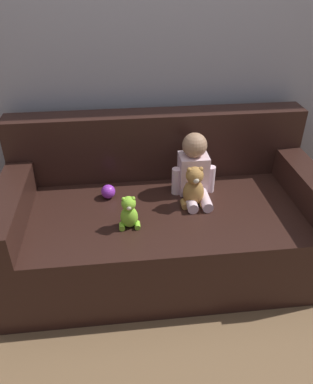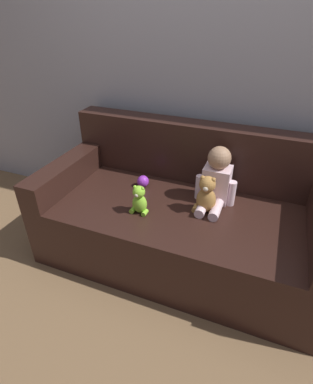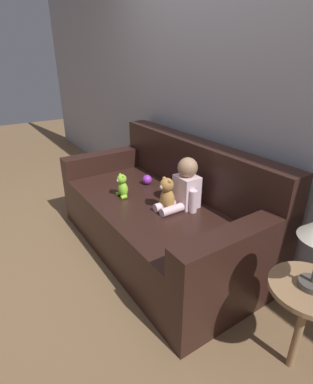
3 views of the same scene
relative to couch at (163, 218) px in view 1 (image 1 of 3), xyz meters
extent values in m
plane|color=brown|center=(0.00, -0.05, -0.31)|extent=(12.00, 12.00, 0.00)
cube|color=#93939E|center=(0.00, 0.49, 0.99)|extent=(8.00, 0.05, 2.60)
cube|color=black|center=(0.00, -0.05, -0.08)|extent=(1.85, 0.92, 0.45)
cube|color=black|center=(0.00, 0.31, 0.36)|extent=(1.85, 0.18, 0.43)
cube|color=black|center=(-0.85, -0.05, 0.23)|extent=(0.16, 0.92, 0.18)
cube|color=black|center=(0.85, -0.05, 0.23)|extent=(0.16, 0.92, 0.18)
cube|color=silver|center=(0.19, 0.08, 0.26)|extent=(0.17, 0.14, 0.24)
sphere|color=#A37A5B|center=(0.19, 0.08, 0.45)|extent=(0.15, 0.15, 0.15)
cylinder|color=silver|center=(0.15, -0.08, 0.17)|extent=(0.06, 0.18, 0.06)
cylinder|color=silver|center=(0.24, -0.08, 0.17)|extent=(0.06, 0.18, 0.06)
cylinder|color=silver|center=(0.09, 0.06, 0.23)|extent=(0.06, 0.06, 0.17)
cylinder|color=silver|center=(0.30, 0.06, 0.23)|extent=(0.06, 0.06, 0.17)
ellipsoid|color=#AD7A3D|center=(0.17, -0.07, 0.22)|extent=(0.12, 0.10, 0.17)
sphere|color=#AD7A3D|center=(0.17, -0.08, 0.34)|extent=(0.10, 0.10, 0.10)
sphere|color=#AD7A3D|center=(0.13, -0.08, 0.38)|extent=(0.03, 0.03, 0.03)
sphere|color=#AD7A3D|center=(0.20, -0.08, 0.38)|extent=(0.03, 0.03, 0.03)
sphere|color=beige|center=(0.17, -0.12, 0.33)|extent=(0.04, 0.04, 0.04)
cylinder|color=#AD7A3D|center=(0.11, -0.09, 0.16)|extent=(0.04, 0.06, 0.04)
cylinder|color=#AD7A3D|center=(0.22, -0.09, 0.16)|extent=(0.04, 0.06, 0.04)
ellipsoid|color=#8CD133|center=(-0.21, -0.24, 0.20)|extent=(0.09, 0.08, 0.13)
sphere|color=#8CD133|center=(-0.21, -0.24, 0.29)|extent=(0.08, 0.08, 0.08)
sphere|color=#8CD133|center=(-0.24, -0.24, 0.32)|extent=(0.02, 0.02, 0.02)
sphere|color=#8CD133|center=(-0.19, -0.24, 0.32)|extent=(0.02, 0.02, 0.02)
sphere|color=beige|center=(-0.21, -0.28, 0.29)|extent=(0.03, 0.03, 0.03)
cylinder|color=#8CD133|center=(-0.25, -0.26, 0.16)|extent=(0.03, 0.05, 0.03)
cylinder|color=#8CD133|center=(-0.17, -0.26, 0.16)|extent=(0.03, 0.05, 0.03)
sphere|color=purple|center=(-0.32, 0.06, 0.18)|extent=(0.08, 0.08, 0.08)
camera|label=1|loc=(-0.25, -1.85, 1.39)|focal=35.00mm
camera|label=2|loc=(0.46, -1.63, 1.25)|focal=28.00mm
camera|label=3|loc=(1.76, -1.22, 1.18)|focal=28.00mm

